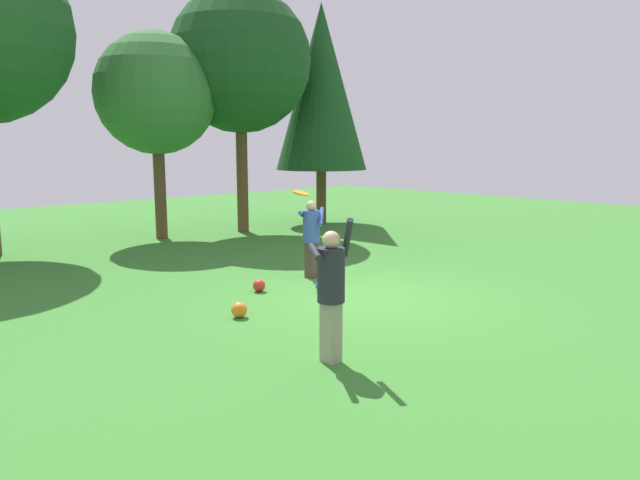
# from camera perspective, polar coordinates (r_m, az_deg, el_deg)

# --- Properties ---
(ground_plane) EXTENTS (40.00, 40.00, 0.00)m
(ground_plane) POSITION_cam_1_polar(r_m,az_deg,el_deg) (10.53, 4.81, -5.56)
(ground_plane) COLOR #387A2D
(person_thrower) EXTENTS (0.66, 0.66, 1.83)m
(person_thrower) POSITION_cam_1_polar(r_m,az_deg,el_deg) (7.24, 1.08, -4.35)
(person_thrower) COLOR gray
(person_thrower) RESTS_ON ground_plane
(person_catcher) EXTENTS (0.71, 0.71, 1.57)m
(person_catcher) POSITION_cam_1_polar(r_m,az_deg,el_deg) (11.85, -0.84, 0.70)
(person_catcher) COLOR #4C382D
(person_catcher) RESTS_ON ground_plane
(frisbee) EXTENTS (0.36, 0.36, 0.09)m
(frisbee) POSITION_cam_1_polar(r_m,az_deg,el_deg) (9.74, -1.90, 4.55)
(frisbee) COLOR orange
(ball_blue) EXTENTS (0.21, 0.21, 0.21)m
(ball_blue) POSITION_cam_1_polar(r_m,az_deg,el_deg) (10.88, 0.11, -4.47)
(ball_blue) COLOR blue
(ball_blue) RESTS_ON ground_plane
(ball_red) EXTENTS (0.23, 0.23, 0.23)m
(ball_red) POSITION_cam_1_polar(r_m,az_deg,el_deg) (10.93, -5.90, -4.40)
(ball_red) COLOR red
(ball_red) RESTS_ON ground_plane
(ball_orange) EXTENTS (0.25, 0.25, 0.25)m
(ball_orange) POSITION_cam_1_polar(r_m,az_deg,el_deg) (9.38, -7.81, -6.71)
(ball_orange) COLOR orange
(ball_orange) RESTS_ON ground_plane
(tree_far_right) EXTENTS (3.01, 3.01, 7.18)m
(tree_far_right) POSITION_cam_1_polar(r_m,az_deg,el_deg) (19.93, 0.12, 14.47)
(tree_far_right) COLOR brown
(tree_far_right) RESTS_ON ground_plane
(tree_right) EXTENTS (4.23, 4.23, 7.22)m
(tree_right) POSITION_cam_1_polar(r_m,az_deg,el_deg) (18.37, -7.75, 16.71)
(tree_right) COLOR brown
(tree_right) RESTS_ON ground_plane
(tree_center) EXTENTS (3.36, 3.36, 5.75)m
(tree_center) POSITION_cam_1_polar(r_m,az_deg,el_deg) (17.45, -15.56, 13.41)
(tree_center) COLOR brown
(tree_center) RESTS_ON ground_plane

